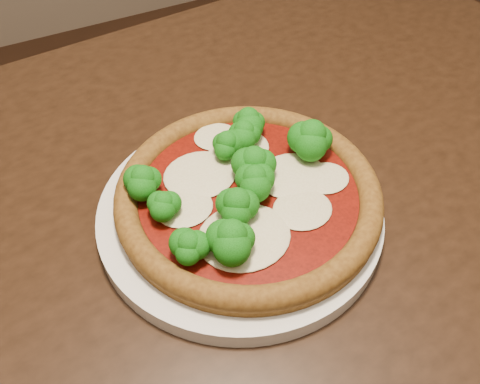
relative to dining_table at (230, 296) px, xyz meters
name	(u,v)px	position (x,y,z in m)	size (l,w,h in m)	color
dining_table	(230,296)	(0.00, 0.00, 0.00)	(1.25, 0.96, 0.75)	black
plate	(240,213)	(0.02, 0.02, 0.10)	(0.28, 0.28, 0.02)	silver
pizza	(246,190)	(0.03, 0.03, 0.13)	(0.26, 0.26, 0.06)	brown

